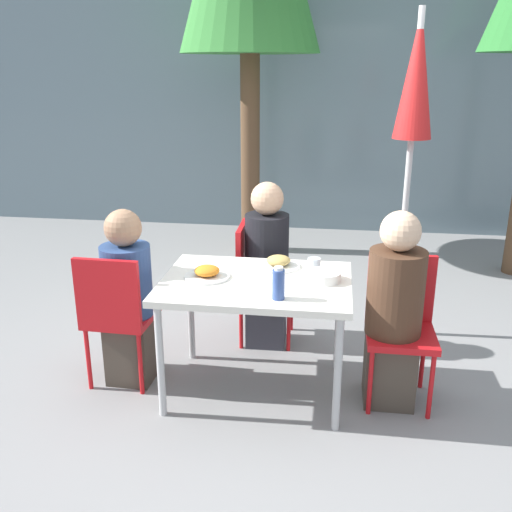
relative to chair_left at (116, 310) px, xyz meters
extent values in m
plane|color=gray|center=(0.86, 0.05, -0.51)|extent=(24.00, 24.00, 0.00)
cube|color=slate|center=(0.86, 3.95, 0.99)|extent=(10.00, 0.20, 3.00)
cube|color=silver|center=(0.86, 0.05, 0.20)|extent=(1.12, 0.81, 0.04)
cylinder|color=#B7B7B7|center=(0.36, -0.29, -0.17)|extent=(0.04, 0.04, 0.70)
cylinder|color=#B7B7B7|center=(1.36, -0.29, -0.17)|extent=(0.04, 0.04, 0.70)
cylinder|color=#B7B7B7|center=(0.36, 0.40, -0.17)|extent=(0.04, 0.04, 0.70)
cylinder|color=#B7B7B7|center=(1.36, 0.40, -0.17)|extent=(0.04, 0.04, 0.70)
cube|color=red|center=(0.00, 0.08, -0.08)|extent=(0.41, 0.41, 0.04)
cube|color=red|center=(0.00, -0.10, 0.15)|extent=(0.40, 0.05, 0.42)
cylinder|color=red|center=(-0.16, 0.26, -0.31)|extent=(0.03, 0.03, 0.41)
cylinder|color=red|center=(0.18, 0.24, -0.31)|extent=(0.03, 0.03, 0.41)
cylinder|color=red|center=(-0.17, -0.08, -0.31)|extent=(0.03, 0.03, 0.41)
cylinder|color=red|center=(0.17, -0.10, -0.31)|extent=(0.03, 0.03, 0.41)
cube|color=#473D33|center=(0.05, 0.08, -0.29)|extent=(0.28, 0.28, 0.45)
cylinder|color=navy|center=(0.05, 0.08, 0.17)|extent=(0.31, 0.31, 0.45)
sphere|color=#9E7556|center=(0.05, 0.08, 0.50)|extent=(0.23, 0.23, 0.23)
cube|color=red|center=(1.72, 0.06, -0.08)|extent=(0.40, 0.40, 0.04)
cube|color=red|center=(1.72, 0.24, 0.15)|extent=(0.40, 0.04, 0.42)
cylinder|color=red|center=(1.89, -0.11, -0.31)|extent=(0.03, 0.03, 0.41)
cylinder|color=red|center=(1.55, -0.12, -0.31)|extent=(0.03, 0.03, 0.41)
cylinder|color=red|center=(1.89, 0.23, -0.31)|extent=(0.03, 0.03, 0.41)
cylinder|color=red|center=(1.55, 0.22, -0.31)|extent=(0.03, 0.03, 0.41)
cube|color=#473D33|center=(1.67, 0.06, -0.29)|extent=(0.29, 0.29, 0.45)
cylinder|color=#472D1E|center=(1.67, 0.06, 0.19)|extent=(0.32, 0.32, 0.50)
sphere|color=beige|center=(1.67, 0.06, 0.56)|extent=(0.23, 0.23, 0.23)
cube|color=red|center=(0.84, 0.76, -0.08)|extent=(0.41, 0.41, 0.04)
cube|color=red|center=(0.66, 0.76, 0.15)|extent=(0.05, 0.40, 0.42)
cylinder|color=red|center=(1.01, 0.93, -0.31)|extent=(0.03, 0.03, 0.41)
cylinder|color=red|center=(1.02, 0.59, -0.31)|extent=(0.03, 0.03, 0.41)
cylinder|color=red|center=(0.67, 0.93, -0.31)|extent=(0.03, 0.03, 0.41)
cylinder|color=red|center=(0.68, 0.59, -0.31)|extent=(0.03, 0.03, 0.41)
cube|color=#383842|center=(0.84, 0.71, -0.29)|extent=(0.28, 0.28, 0.45)
cylinder|color=black|center=(0.84, 0.71, 0.20)|extent=(0.31, 0.31, 0.51)
sphere|color=tan|center=(0.84, 0.71, 0.57)|extent=(0.23, 0.23, 0.23)
cylinder|color=#333333|center=(1.80, 1.00, -0.49)|extent=(0.36, 0.36, 0.05)
cylinder|color=#BCBCBC|center=(1.80, 1.00, 0.64)|extent=(0.04, 0.04, 2.30)
cone|color=red|center=(1.80, 1.00, 1.37)|extent=(0.26, 0.26, 0.84)
cylinder|color=white|center=(0.57, 0.05, 0.23)|extent=(0.27, 0.27, 0.01)
ellipsoid|color=orange|center=(0.57, 0.05, 0.27)|extent=(0.15, 0.15, 0.06)
cylinder|color=white|center=(0.97, 0.30, 0.23)|extent=(0.27, 0.27, 0.01)
ellipsoid|color=tan|center=(0.97, 0.30, 0.27)|extent=(0.15, 0.15, 0.06)
cylinder|color=#334C8E|center=(1.02, -0.21, 0.31)|extent=(0.07, 0.07, 0.17)
cylinder|color=white|center=(1.02, -0.21, 0.40)|extent=(0.05, 0.05, 0.02)
cylinder|color=silver|center=(1.19, 0.25, 0.27)|extent=(0.08, 0.08, 0.09)
cylinder|color=white|center=(1.26, 0.10, 0.25)|extent=(0.20, 0.20, 0.06)
cylinder|color=brown|center=(0.39, 2.90, 0.51)|extent=(0.20, 0.20, 2.05)
camera|label=1|loc=(1.31, -3.06, 1.42)|focal=40.00mm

